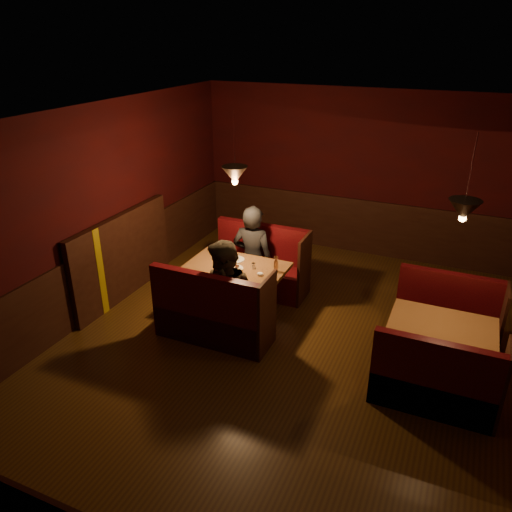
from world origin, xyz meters
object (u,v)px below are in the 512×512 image
at_px(main_bench_near, 213,319).
at_px(diner_a, 253,240).
at_px(main_bench_far, 261,270).
at_px(second_bench_far, 446,321).
at_px(diner_b, 225,281).
at_px(second_table, 441,336).
at_px(second_bench_near, 434,386).
at_px(main_table, 238,277).

xyz_separation_m(main_bench_near, diner_a, (-0.08, 1.45, 0.55)).
xyz_separation_m(main_bench_far, second_bench_far, (2.78, -0.36, -0.03)).
bearing_deg(diner_b, diner_a, 120.57).
bearing_deg(main_bench_far, second_table, -21.21).
height_order(second_bench_far, second_bench_near, same).
distance_m(main_bench_near, second_bench_far, 3.04).
distance_m(diner_a, diner_b, 1.35).
bearing_deg(main_bench_near, diner_a, 92.99).
bearing_deg(second_table, diner_b, -171.46).
height_order(second_bench_near, diner_a, diner_a).
relative_size(main_bench_far, diner_b, 0.89).
height_order(second_bench_near, diner_b, diner_b).
bearing_deg(second_bench_near, main_bench_near, 175.91).
height_order(main_bench_far, diner_b, diner_b).
xyz_separation_m(second_bench_far, diner_a, (-2.86, 0.23, 0.58)).
distance_m(main_table, second_bench_near, 2.98).
bearing_deg(second_bench_far, main_bench_far, 172.62).
xyz_separation_m(second_table, diner_a, (-2.83, 0.94, 0.39)).
distance_m(main_bench_far, diner_a, 0.57).
height_order(main_bench_near, second_bench_near, main_bench_near).
distance_m(second_table, second_bench_near, 0.74).
relative_size(second_table, diner_a, 0.67).
height_order(main_table, second_bench_far, main_table).
bearing_deg(diner_a, second_table, 159.09).
bearing_deg(second_table, main_table, 174.25).
relative_size(second_bench_far, second_bench_near, 1.00).
relative_size(main_table, second_table, 1.17).
distance_m(main_bench_far, diner_b, 1.56).
height_order(main_bench_near, diner_a, diner_a).
distance_m(second_table, diner_b, 2.68).
distance_m(second_bench_far, diner_b, 2.92).
bearing_deg(second_bench_near, main_table, 160.55).
bearing_deg(second_bench_far, main_bench_near, -156.34).
bearing_deg(diner_a, main_bench_far, -122.54).
relative_size(second_table, second_bench_near, 0.90).
distance_m(main_bench_near, diner_b, 0.56).
bearing_deg(second_bench_far, second_bench_near, -90.00).
xyz_separation_m(second_table, diner_b, (-2.62, -0.39, 0.37)).
bearing_deg(diner_b, second_bench_near, 14.78).
bearing_deg(second_table, diner_a, 161.66).
bearing_deg(main_bench_near, diner_b, 40.71).
distance_m(main_bench_far, main_bench_near, 1.58).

